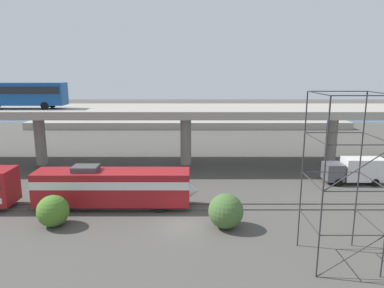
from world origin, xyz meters
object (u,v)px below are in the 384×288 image
Objects in this scene: service_truck_east at (356,170)px; scaffolding_tower at (345,175)px; parked_car_0 at (231,114)px; parked_car_1 at (274,114)px; transit_bus_on_overpass at (20,93)px; parked_car_3 at (129,115)px; train_locomotive at (121,186)px; parked_car_2 at (79,115)px; parked_car_5 at (249,116)px; parked_car_4 at (93,116)px.

scaffolding_tower is (-9.04, -17.20, 4.68)m from service_truck_east.
parked_car_0 is 10.54m from parked_car_1.
service_truck_east is at bearing 170.67° from transit_bus_on_overpass.
transit_bus_on_overpass reaches higher than parked_car_3.
train_locomotive is at bearing 63.38° from parked_car_1.
parked_car_0 and parked_car_2 have the same top height.
parked_car_3 is (12.09, -0.20, 0.00)m from parked_car_2.
train_locomotive reaches higher than parked_car_5.
scaffolding_tower is (32.84, -24.08, -3.81)m from transit_bus_on_overpass.
service_truck_east is 43.89m from parked_car_5.
parked_car_3 is at bearing 4.87° from parked_car_0.
scaffolding_tower is at bearing 143.75° from transit_bus_on_overpass.
parked_car_0 is at bearing -78.27° from service_truck_east.
scaffolding_tower is 64.47m from parked_car_1.
train_locomotive is at bearing -111.78° from parked_car_5.
service_truck_east is at bearing 101.73° from parked_car_0.
parked_car_1 is at bearing -174.44° from parked_car_4.
parked_car_5 is (40.70, -1.04, -0.00)m from parked_car_2.
parked_car_3 is (-25.29, 61.54, -3.94)m from scaffolding_tower.
parked_car_3 is (7.55, 37.46, -7.75)m from transit_bus_on_overpass.
train_locomotive is 60.14m from parked_car_1.
parked_car_5 is (-6.61, -2.87, -0.00)m from parked_car_1.
scaffolding_tower is at bearing 62.26° from service_truck_east.
parked_car_2 reaches higher than service_truck_east.
transit_bus_on_overpass reaches higher than parked_car_0.
service_truck_east is 1.68× the size of parked_car_5.
parked_car_1 is (26.94, 53.77, 0.19)m from train_locomotive.
parked_car_3 is at bearing 178.33° from parked_car_5.
parked_car_1 is 7.21m from parked_car_5.
parked_car_2 is at bearing -43.82° from service_truck_east.
parked_car_2 and parked_car_4 have the same top height.
transit_bus_on_overpass is 38.72m from parked_car_2.
parked_car_1 reaches higher than service_truck_east.
parked_car_0 is at bearing -0.36° from parked_car_1.
service_truck_east is at bearing 62.26° from scaffolding_tower.
parked_car_5 is at bearing 178.33° from parked_car_3.
service_truck_east is 64.34m from parked_car_2.
parked_car_3 is at bearing 179.05° from parked_car_2.
parked_car_0 is at bearing -175.13° from parked_car_3.
parked_car_4 is at bearing -44.73° from service_truck_east.
parked_car_3 and parked_car_5 have the same top height.
train_locomotive is at bearing 111.41° from parked_car_2.
transit_bus_on_overpass is 43.29m from service_truck_east.
service_truck_east is (26.06, 7.38, -0.56)m from train_locomotive.
parked_car_2 is 0.94× the size of parked_car_3.
transit_bus_on_overpass is 58.73m from parked_car_1.
parked_car_2 is at bearing 111.41° from train_locomotive.
parked_car_2 is (-46.42, 44.55, 0.74)m from service_truck_east.
scaffolding_tower reaches higher than parked_car_0.
parked_car_5 is (3.93, -2.94, 0.00)m from parked_car_0.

